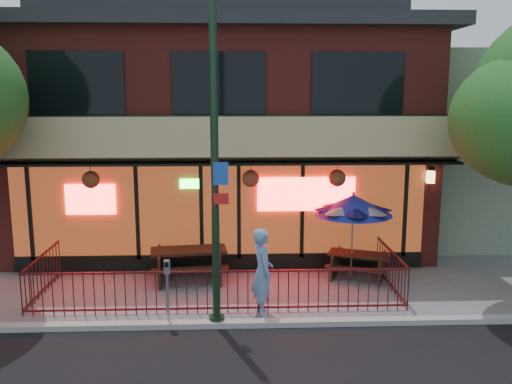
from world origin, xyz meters
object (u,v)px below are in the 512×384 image
street_light (215,175)px  patio_umbrella (353,205)px  pedestrian (262,272)px  picnic_table_left (189,260)px  parking_meter_near (167,282)px  picnic_table_right (358,262)px

street_light → patio_umbrella: 4.57m
pedestrian → picnic_table_left: bearing=26.1°
street_light → parking_meter_near: street_light is taller
picnic_table_right → pedestrian: pedestrian is taller
picnic_table_left → pedestrian: 2.93m
patio_umbrella → street_light: bearing=-140.6°
picnic_table_right → patio_umbrella: bearing=180.0°
street_light → picnic_table_left: (-0.80, 2.80, -2.61)m
patio_umbrella → parking_meter_near: 5.32m
parking_meter_near → picnic_table_left: bearing=85.9°
parking_meter_near → picnic_table_right: bearing=31.3°
pedestrian → patio_umbrella: bearing=-58.2°
picnic_table_left → picnic_table_right: picnic_table_left is taller
patio_umbrella → parking_meter_near: size_ratio=1.62×
street_light → pedestrian: 2.44m
picnic_table_right → patio_umbrella: size_ratio=0.82×
picnic_table_left → picnic_table_right: (4.40, 0.00, -0.11)m
pedestrian → parking_meter_near: 2.03m
street_light → picnic_table_right: bearing=37.9°
street_light → parking_meter_near: 2.41m
pedestrian → parking_meter_near: size_ratio=1.37×
patio_umbrella → pedestrian: bearing=-136.7°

